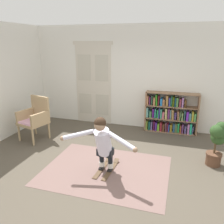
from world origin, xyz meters
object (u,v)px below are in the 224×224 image
(bookshelf, at_px, (170,114))
(skis_pair, at_px, (107,168))
(person_skier, at_px, (103,141))
(wicker_chair, at_px, (35,117))
(potted_plant, at_px, (217,141))

(bookshelf, height_order, skis_pair, bookshelf)
(bookshelf, bearing_deg, person_skier, -112.18)
(person_skier, bearing_deg, bookshelf, 67.82)
(skis_pair, height_order, person_skier, person_skier)
(person_skier, bearing_deg, wicker_chair, 153.52)
(wicker_chair, xyz_separation_m, person_skier, (2.21, -1.10, 0.10))
(wicker_chair, distance_m, skis_pair, 2.47)
(wicker_chair, distance_m, potted_plant, 4.27)
(skis_pair, bearing_deg, wicker_chair, 157.42)
(wicker_chair, distance_m, person_skier, 2.47)
(bookshelf, relative_size, potted_plant, 1.50)
(bookshelf, xyz_separation_m, skis_pair, (-1.05, -2.42, -0.48))
(bookshelf, height_order, wicker_chair, bookshelf)
(wicker_chair, xyz_separation_m, skis_pair, (2.22, -0.92, -0.56))
(bookshelf, distance_m, person_skier, 2.81)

